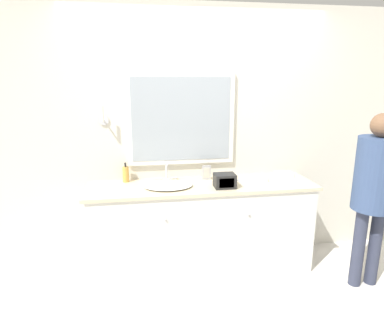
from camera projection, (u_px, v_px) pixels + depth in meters
name	position (u px, v px, depth m)	size (l,w,h in m)	color
ground_plane	(208.00, 284.00, 3.18)	(14.00, 14.00, 0.00)	silver
wall_back	(196.00, 137.00, 3.45)	(8.00, 0.18, 2.55)	silver
vanity_counter	(202.00, 227.00, 3.36)	(2.17, 0.57, 0.88)	silver
sink_basin	(168.00, 185.00, 3.18)	(0.45, 0.38, 0.19)	white
soap_bottle	(126.00, 174.00, 3.32)	(0.06, 0.06, 0.19)	gold
appliance_box	(225.00, 181.00, 3.15)	(0.19, 0.16, 0.13)	black
picture_frame	(206.00, 173.00, 3.39)	(0.08, 0.01, 0.15)	#B2B2B7
hand_towel_near_sink	(284.00, 174.00, 3.52)	(0.17, 0.11, 0.05)	white
hand_towel_far_corner	(258.00, 178.00, 3.37)	(0.17, 0.11, 0.05)	white
metal_tray	(229.00, 179.00, 3.41)	(0.16, 0.11, 0.01)	#ADADB2
person	(375.00, 183.00, 2.96)	(0.36, 0.36, 1.58)	#33384C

